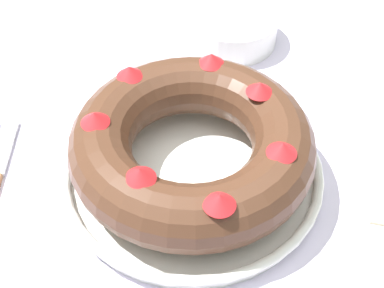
# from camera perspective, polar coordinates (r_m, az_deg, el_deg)

# --- Properties ---
(dining_table) EXTENTS (1.46, 1.13, 0.75)m
(dining_table) POSITION_cam_1_polar(r_m,az_deg,el_deg) (0.71, -1.54, -8.90)
(dining_table) COLOR silver
(dining_table) RESTS_ON ground_plane
(serving_dish) EXTENTS (0.31, 0.31, 0.02)m
(serving_dish) POSITION_cam_1_polar(r_m,az_deg,el_deg) (0.64, 0.00, -2.97)
(serving_dish) COLOR white
(serving_dish) RESTS_ON dining_table
(bundt_cake) EXTENTS (0.28, 0.28, 0.08)m
(bundt_cake) POSITION_cam_1_polar(r_m,az_deg,el_deg) (0.61, -0.00, 0.05)
(bundt_cake) COLOR #4C2D1E
(bundt_cake) RESTS_ON serving_dish
(side_bowl) EXTENTS (0.14, 0.14, 0.05)m
(side_bowl) POSITION_cam_1_polar(r_m,az_deg,el_deg) (0.85, 4.34, 12.17)
(side_bowl) COLOR white
(side_bowl) RESTS_ON dining_table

